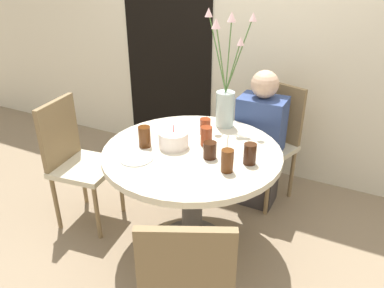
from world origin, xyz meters
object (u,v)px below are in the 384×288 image
(side_plate, at_px, (136,158))
(drink_glass_2, at_px, (145,137))
(birthday_cake, at_px, (174,139))
(drink_glass_3, at_px, (250,154))
(drink_glass_5, at_px, (210,150))
(flower_vase, at_px, (226,95))
(chair_right_flank, at_px, (272,136))
(drink_glass_1, at_px, (227,161))
(person_guest, at_px, (259,144))
(chair_near_front, at_px, (75,156))
(drink_glass_0, at_px, (206,136))
(chair_far_back, at_px, (187,287))
(drink_glass_4, at_px, (205,127))

(side_plate, relative_size, drink_glass_2, 1.50)
(birthday_cake, xyz_separation_m, drink_glass_2, (-0.16, -0.08, 0.02))
(birthday_cake, height_order, drink_glass_3, birthday_cake)
(drink_glass_5, bearing_deg, flower_vase, 102.23)
(chair_right_flank, height_order, flower_vase, flower_vase)
(flower_vase, height_order, drink_glass_5, flower_vase)
(drink_glass_3, height_order, drink_glass_5, drink_glass_3)
(birthday_cake, bearing_deg, side_plate, -116.42)
(drink_glass_5, bearing_deg, chair_right_flank, 80.98)
(flower_vase, xyz_separation_m, side_plate, (-0.28, -0.68, -0.22))
(side_plate, bearing_deg, drink_glass_2, 105.23)
(chair_right_flank, distance_m, side_plate, 1.23)
(drink_glass_1, bearing_deg, drink_glass_5, 146.91)
(drink_glass_3, bearing_deg, person_guest, 101.60)
(drink_glass_3, bearing_deg, chair_right_flank, 96.17)
(drink_glass_1, bearing_deg, chair_near_front, 178.87)
(flower_vase, bearing_deg, chair_right_flank, 59.36)
(person_guest, bearing_deg, side_plate, -116.53)
(drink_glass_0, bearing_deg, drink_glass_5, -58.04)
(chair_far_back, relative_size, drink_glass_5, 9.22)
(flower_vase, distance_m, side_plate, 0.77)
(side_plate, bearing_deg, chair_near_front, 168.03)
(drink_glass_0, bearing_deg, side_plate, -129.16)
(chair_right_flank, xyz_separation_m, birthday_cake, (-0.40, -0.85, 0.25))
(chair_right_flank, bearing_deg, drink_glass_1, -71.10)
(drink_glass_2, xyz_separation_m, person_guest, (0.51, 0.78, -0.29))
(flower_vase, xyz_separation_m, drink_glass_2, (-0.32, -0.52, -0.16))
(chair_right_flank, relative_size, drink_glass_2, 6.99)
(drink_glass_0, height_order, drink_glass_4, drink_glass_0)
(drink_glass_1, bearing_deg, birthday_cake, 162.84)
(side_plate, distance_m, drink_glass_5, 0.44)
(side_plate, bearing_deg, chair_right_flank, 64.53)
(flower_vase, distance_m, drink_glass_1, 0.64)
(drink_glass_1, xyz_separation_m, drink_glass_2, (-0.57, 0.05, 0.00))
(chair_near_front, xyz_separation_m, person_guest, (1.11, 0.81, -0.02))
(chair_right_flank, bearing_deg, drink_glass_0, -88.99)
(chair_far_back, bearing_deg, flower_vase, -99.88)
(chair_near_front, bearing_deg, birthday_cake, -89.79)
(chair_right_flank, relative_size, person_guest, 0.85)
(chair_right_flank, height_order, drink_glass_3, chair_right_flank)
(drink_glass_4, bearing_deg, drink_glass_3, -31.19)
(chair_right_flank, distance_m, drink_glass_0, 0.82)
(chair_far_back, xyz_separation_m, drink_glass_1, (-0.09, 0.66, 0.27))
(drink_glass_3, xyz_separation_m, drink_glass_5, (-0.23, -0.05, -0.01))
(flower_vase, height_order, drink_glass_1, flower_vase)
(drink_glass_1, xyz_separation_m, drink_glass_5, (-0.15, 0.10, -0.02))
(chair_right_flank, bearing_deg, person_guest, -90.00)
(birthday_cake, relative_size, flower_vase, 0.24)
(chair_right_flank, relative_size, drink_glass_5, 9.22)
(flower_vase, bearing_deg, drink_glass_1, -66.24)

